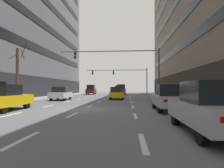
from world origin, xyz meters
TOP-DOWN VIEW (x-y plane):
  - ground_plane at (0.00, 0.00)m, footprint 120.00×120.00m
  - sidewalk_right at (8.51, 0.00)m, footprint 3.60×80.00m
  - lane_stripe_l1_s3 at (-3.36, -3.00)m, footprint 0.16×2.00m
  - lane_stripe_l1_s4 at (-3.36, 2.00)m, footprint 0.16×2.00m
  - lane_stripe_l1_s5 at (-3.36, 7.00)m, footprint 0.16×2.00m
  - lane_stripe_l1_s6 at (-3.36, 12.00)m, footprint 0.16×2.00m
  - lane_stripe_l1_s7 at (-3.36, 17.00)m, footprint 0.16×2.00m
  - lane_stripe_l1_s8 at (-3.36, 22.00)m, footprint 0.16×2.00m
  - lane_stripe_l1_s9 at (-3.36, 27.00)m, footprint 0.16×2.00m
  - lane_stripe_l1_s10 at (-3.36, 32.00)m, footprint 0.16×2.00m
  - lane_stripe_l2_s2 at (0.00, -8.00)m, footprint 0.16×2.00m
  - lane_stripe_l2_s3 at (0.00, -3.00)m, footprint 0.16×2.00m
  - lane_stripe_l2_s4 at (0.00, 2.00)m, footprint 0.16×2.00m
  - lane_stripe_l2_s5 at (0.00, 7.00)m, footprint 0.16×2.00m
  - lane_stripe_l2_s6 at (0.00, 12.00)m, footprint 0.16×2.00m
  - lane_stripe_l2_s7 at (0.00, 17.00)m, footprint 0.16×2.00m
  - lane_stripe_l2_s8 at (0.00, 22.00)m, footprint 0.16×2.00m
  - lane_stripe_l2_s9 at (0.00, 27.00)m, footprint 0.16×2.00m
  - lane_stripe_l2_s10 at (0.00, 32.00)m, footprint 0.16×2.00m
  - lane_stripe_l3_s2 at (3.36, -8.00)m, footprint 0.16×2.00m
  - lane_stripe_l3_s3 at (3.36, -3.00)m, footprint 0.16×2.00m
  - lane_stripe_l3_s4 at (3.36, 2.00)m, footprint 0.16×2.00m
  - lane_stripe_l3_s5 at (3.36, 7.00)m, footprint 0.16×2.00m
  - lane_stripe_l3_s6 at (3.36, 12.00)m, footprint 0.16×2.00m
  - lane_stripe_l3_s7 at (3.36, 17.00)m, footprint 0.16×2.00m
  - lane_stripe_l3_s8 at (3.36, 22.00)m, footprint 0.16×2.00m
  - lane_stripe_l3_s9 at (3.36, 27.00)m, footprint 0.16×2.00m
  - lane_stripe_l3_s10 at (3.36, 32.00)m, footprint 0.16×2.00m
  - taxi_driving_0 at (-4.90, -1.37)m, footprint 2.00×4.51m
  - car_driving_1 at (-4.95, 29.47)m, footprint 1.99×4.44m
  - car_driving_2 at (1.67, 28.80)m, footprint 1.96×4.56m
  - taxi_driving_3 at (1.60, 12.04)m, footprint 1.88×4.27m
  - car_driving_4 at (-4.89, 9.48)m, footprint 1.96×4.29m
  - car_parked_0 at (5.66, -6.78)m, footprint 1.89×4.48m
  - car_parked_1 at (5.66, -0.50)m, footprint 1.92×4.47m
  - traffic_signal_0 at (2.79, 12.84)m, footprint 13.28×0.35m
  - traffic_signal_1 at (2.14, 28.69)m, footprint 13.00×0.35m
  - street_tree_0 at (-8.14, 5.77)m, footprint 1.73×1.42m
  - pedestrian_0 at (9.04, 14.81)m, footprint 0.52×0.27m
  - pedestrian_1 at (9.72, 6.83)m, footprint 0.32×0.49m

SIDE VIEW (x-z plane):
  - ground_plane at x=0.00m, z-range 0.00..0.00m
  - lane_stripe_l1_s3 at x=-3.36m, z-range 0.00..0.01m
  - lane_stripe_l1_s4 at x=-3.36m, z-range 0.00..0.01m
  - lane_stripe_l1_s5 at x=-3.36m, z-range 0.00..0.01m
  - lane_stripe_l1_s6 at x=-3.36m, z-range 0.00..0.01m
  - lane_stripe_l1_s7 at x=-3.36m, z-range 0.00..0.01m
  - lane_stripe_l1_s8 at x=-3.36m, z-range 0.00..0.01m
  - lane_stripe_l1_s9 at x=-3.36m, z-range 0.00..0.01m
  - lane_stripe_l1_s10 at x=-3.36m, z-range 0.00..0.01m
  - lane_stripe_l2_s2 at x=0.00m, z-range 0.00..0.01m
  - lane_stripe_l2_s3 at x=0.00m, z-range 0.00..0.01m
  - lane_stripe_l2_s4 at x=0.00m, z-range 0.00..0.01m
  - lane_stripe_l2_s5 at x=0.00m, z-range 0.00..0.01m
  - lane_stripe_l2_s6 at x=0.00m, z-range 0.00..0.01m
  - lane_stripe_l2_s7 at x=0.00m, z-range 0.00..0.01m
  - lane_stripe_l2_s8 at x=0.00m, z-range 0.00..0.01m
  - lane_stripe_l2_s9 at x=0.00m, z-range 0.00..0.01m
  - lane_stripe_l2_s10 at x=0.00m, z-range 0.00..0.01m
  - lane_stripe_l3_s2 at x=3.36m, z-range 0.00..0.01m
  - lane_stripe_l3_s3 at x=3.36m, z-range 0.00..0.01m
  - lane_stripe_l3_s4 at x=3.36m, z-range 0.00..0.01m
  - lane_stripe_l3_s5 at x=3.36m, z-range 0.00..0.01m
  - lane_stripe_l3_s6 at x=3.36m, z-range 0.00..0.01m
  - lane_stripe_l3_s7 at x=3.36m, z-range 0.00..0.01m
  - lane_stripe_l3_s8 at x=3.36m, z-range 0.00..0.01m
  - lane_stripe_l3_s9 at x=3.36m, z-range 0.00..0.01m
  - lane_stripe_l3_s10 at x=3.36m, z-range 0.00..0.01m
  - sidewalk_right at x=8.51m, z-range 0.00..0.14m
  - car_driving_4 at x=-4.89m, z-range -0.01..1.57m
  - taxi_driving_3 at x=1.60m, z-range -0.10..1.66m
  - car_parked_1 at x=5.66m, z-range -0.01..1.66m
  - taxi_driving_0 at x=-4.90m, z-range -0.10..1.75m
  - car_parked_0 at x=5.66m, z-range -0.01..1.67m
  - pedestrian_1 at x=9.72m, z-range 0.25..1.77m
  - pedestrian_0 at x=9.04m, z-range 0.25..1.80m
  - car_driving_1 at x=-4.95m, z-range 0.00..2.11m
  - car_driving_2 at x=1.67m, z-range -0.01..2.19m
  - street_tree_0 at x=-8.14m, z-range -0.15..5.96m
  - traffic_signal_1 at x=2.14m, z-range 1.50..7.08m
  - traffic_signal_0 at x=2.79m, z-range 1.69..8.25m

